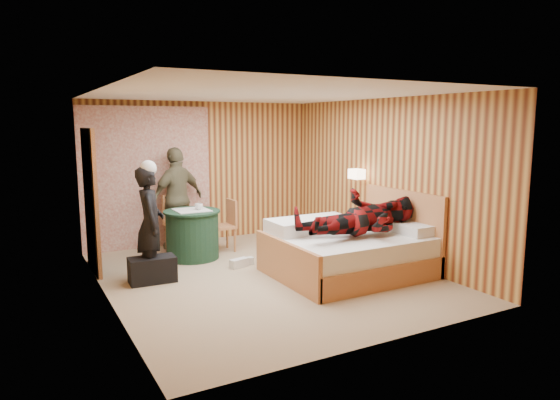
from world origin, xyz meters
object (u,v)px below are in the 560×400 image
bed (350,250)px  round_table (192,234)px  nightstand (352,236)px  wall_lamp (357,174)px  chair_near (226,221)px  duffel_bag (152,270)px  woman_standing (150,224)px  chair_far (177,218)px  man_on_bed (363,206)px  man_at_table (177,198)px

bed → round_table: (-1.70, 1.83, 0.06)m
bed → nightstand: 1.24m
wall_lamp → chair_near: (-1.85, 1.10, -0.80)m
duffel_bag → woman_standing: 0.62m
chair_far → chair_near: (0.68, -0.49, -0.04)m
nightstand → woman_standing: (-3.31, 0.07, 0.51)m
chair_far → chair_near: size_ratio=1.08×
wall_lamp → bed: bearing=-130.8°
chair_near → nightstand: bearing=58.8°
chair_far → chair_near: chair_far is taller
chair_far → chair_near: bearing=-53.7°
bed → man_on_bed: (0.03, -0.23, 0.67)m
man_at_table → man_on_bed: bearing=100.5°
bed → woman_standing: (-2.55, 1.05, 0.45)m
duffel_bag → woman_standing: size_ratio=0.39×
man_at_table → man_on_bed: 3.29m
bed → chair_near: bearing=117.3°
wall_lamp → round_table: size_ratio=0.30×
bed → nightstand: bed is taller
bed → man_on_bed: 0.71m
chair_near → duffel_bag: bearing=-55.2°
round_table → bed: bearing=-47.0°
round_table → chair_near: (0.66, 0.20, 0.11)m
nightstand → bed: bearing=-127.9°
bed → chair_near: 2.29m
round_table → duffel_bag: round_table is taller
bed → woman_standing: 2.79m
wall_lamp → man_on_bed: bearing=-123.7°
wall_lamp → nightstand: 1.03m
woman_standing → man_at_table: (0.84, 1.51, 0.09)m
wall_lamp → chair_far: size_ratio=0.28×
man_on_bed → chair_far: bearing=122.6°
bed → woman_standing: woman_standing is taller
nightstand → round_table: bearing=160.9°
nightstand → man_on_bed: size_ratio=0.30×
chair_far → man_on_bed: man_on_bed is taller
wall_lamp → duffel_bag: (-3.38, -0.00, -1.13)m
chair_far → man_on_bed: size_ratio=0.53×
round_table → man_on_bed: size_ratio=0.50×
round_table → man_at_table: bearing=90.0°
round_table → man_at_table: (0.00, 0.74, 0.47)m
bed → man_at_table: bearing=123.6°
wall_lamp → chair_far: (-2.53, 1.59, -0.76)m
chair_far → man_at_table: (0.03, 0.04, 0.32)m
wall_lamp → round_table: bearing=160.3°
wall_lamp → woman_standing: size_ratio=0.17×
wall_lamp → duffel_bag: size_ratio=0.43×
duffel_bag → man_at_table: bearing=64.7°
chair_near → duffel_bag: chair_near is taller
round_table → woman_standing: bearing=-137.3°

